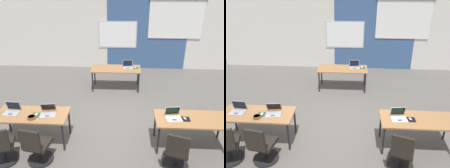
% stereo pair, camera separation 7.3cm
% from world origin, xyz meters
% --- Properties ---
extents(ground_plane, '(24.00, 24.00, 0.00)m').
position_xyz_m(ground_plane, '(0.00, 0.00, 0.00)').
color(ground_plane, '#56514C').
extents(back_wall_assembly, '(10.00, 0.27, 2.80)m').
position_xyz_m(back_wall_assembly, '(0.05, 4.20, 1.41)').
color(back_wall_assembly, silver).
rests_on(back_wall_assembly, ground).
extents(desk_near_left, '(1.60, 0.70, 0.72)m').
position_xyz_m(desk_near_left, '(-1.75, -0.60, 0.66)').
color(desk_near_left, olive).
rests_on(desk_near_left, ground).
extents(desk_near_right, '(1.60, 0.70, 0.72)m').
position_xyz_m(desk_near_right, '(1.75, -0.60, 0.66)').
color(desk_near_right, olive).
rests_on(desk_near_right, ground).
extents(desk_far_center, '(1.60, 0.70, 0.72)m').
position_xyz_m(desk_far_center, '(0.00, 2.20, 0.66)').
color(desk_far_center, olive).
rests_on(desk_far_center, ground).
extents(laptop_near_left_end, '(0.34, 0.30, 0.23)m').
position_xyz_m(laptop_near_left_end, '(-2.20, -0.56, 0.77)').
color(laptop_near_left_end, '#9E9EA3').
rests_on(laptop_near_left_end, desk_near_left).
extents(chair_near_left_end, '(0.56, 0.61, 0.92)m').
position_xyz_m(chair_near_left_end, '(-2.13, -1.34, 0.38)').
color(chair_near_left_end, black).
rests_on(chair_near_left_end, ground).
extents(laptop_far_right, '(0.35, 0.30, 0.24)m').
position_xyz_m(laptop_far_right, '(0.38, 2.29, 0.77)').
color(laptop_far_right, '#9E9EA3').
rests_on(laptop_far_right, desk_far_center).
extents(mousepad_far_right, '(0.22, 0.19, 0.00)m').
position_xyz_m(mousepad_far_right, '(0.62, 2.27, 0.72)').
color(mousepad_far_right, '#23512D').
rests_on(mousepad_far_right, desk_far_center).
extents(mouse_far_right, '(0.08, 0.11, 0.03)m').
position_xyz_m(mouse_far_right, '(0.62, 2.27, 0.74)').
color(mouse_far_right, silver).
rests_on(mouse_far_right, mousepad_far_right).
extents(laptop_near_right_inner, '(0.36, 0.32, 0.23)m').
position_xyz_m(laptop_near_right_inner, '(1.33, -0.59, 0.77)').
color(laptop_near_right_inner, silver).
rests_on(laptop_near_right_inner, desk_near_right).
extents(mousepad_near_right_inner, '(0.22, 0.19, 0.00)m').
position_xyz_m(mousepad_near_right_inner, '(1.57, -0.62, 0.72)').
color(mousepad_near_right_inner, black).
rests_on(mousepad_near_right_inner, desk_near_right).
extents(mouse_near_right_inner, '(0.09, 0.11, 0.03)m').
position_xyz_m(mouse_near_right_inner, '(1.57, -0.62, 0.74)').
color(mouse_near_right_inner, '#B2B2B7').
rests_on(mouse_near_right_inner, mousepad_near_right_inner).
extents(chair_near_right_inner, '(0.55, 0.60, 0.92)m').
position_xyz_m(chair_near_right_inner, '(1.31, -1.30, 0.38)').
color(chair_near_right_inner, black).
rests_on(chair_near_right_inner, ground).
extents(laptop_near_left_inner, '(0.37, 0.36, 0.22)m').
position_xyz_m(laptop_near_left_inner, '(-1.39, -0.59, 0.77)').
color(laptop_near_left_inner, '#9E9EA3').
rests_on(laptop_near_left_inner, desk_near_left).
extents(mousepad_near_left_inner, '(0.22, 0.19, 0.00)m').
position_xyz_m(mousepad_near_left_inner, '(-1.63, -0.64, 0.72)').
color(mousepad_near_left_inner, '#23512D').
rests_on(mousepad_near_left_inner, desk_near_left).
extents(mouse_near_left_inner, '(0.07, 0.11, 0.03)m').
position_xyz_m(mouse_near_left_inner, '(-1.63, -0.64, 0.74)').
color(mouse_near_left_inner, silver).
rests_on(mouse_near_left_inner, mousepad_near_left_inner).
extents(chair_near_left_inner, '(0.52, 0.57, 0.92)m').
position_xyz_m(chair_near_left_inner, '(-1.44, -1.29, 0.38)').
color(chair_near_left_inner, black).
rests_on(chair_near_left_inner, ground).
extents(snack_bowl, '(0.18, 0.18, 0.06)m').
position_xyz_m(snack_bowl, '(-1.69, -0.78, 0.76)').
color(snack_bowl, brown).
rests_on(snack_bowl, desk_near_left).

